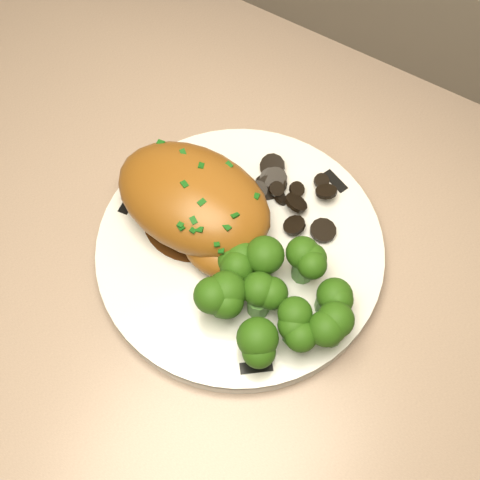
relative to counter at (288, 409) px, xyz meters
The scene contains 9 objects.
counter is the anchor object (origin of this frame).
plate 0.45m from the counter, behind, with size 0.27×0.27×0.02m, color silver.
rim_accent_0 0.47m from the counter, 113.55° to the left, with size 0.03×0.01×0.00m, color black.
rim_accent_1 0.50m from the counter, behind, with size 0.03×0.01×0.00m, color black.
rim_accent_2 0.46m from the counter, 104.78° to the right, with size 0.03×0.01×0.00m, color black.
gravy_pool 0.48m from the counter, behind, with size 0.10×0.10×0.00m, color #3A1D0A.
chicken_breast 0.50m from the counter, behind, with size 0.16×0.11×0.06m.
mushroom_pile 0.47m from the counter, 134.48° to the left, with size 0.09×0.07×0.03m.
broccoli_florets 0.48m from the counter, 143.70° to the right, with size 0.14×0.11×0.05m.
Camera 1 is at (0.25, 1.46, 1.39)m, focal length 45.00 mm.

